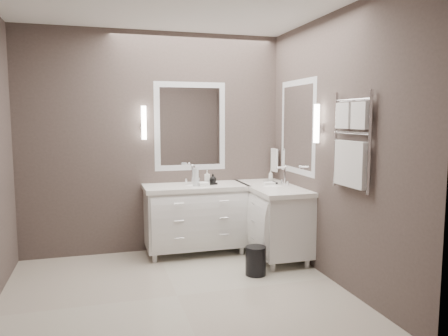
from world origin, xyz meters
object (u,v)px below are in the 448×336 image
object	(u,v)px
vanity_right	(272,216)
towel_ladder	(351,147)
waste_bin	(256,261)
vanity_back	(195,214)

from	to	relation	value
vanity_right	towel_ladder	world-z (taller)	towel_ladder
towel_ladder	waste_bin	size ratio (longest dim) A/B	2.94
vanity_right	towel_ladder	size ratio (longest dim) A/B	1.38
vanity_right	towel_ladder	xyz separation A→B (m)	(0.23, -1.30, 0.91)
vanity_right	waste_bin	xyz separation A→B (m)	(-0.43, -0.59, -0.33)
towel_ladder	vanity_back	bearing A→B (deg)	124.10
vanity_back	vanity_right	xyz separation A→B (m)	(0.88, -0.33, 0.00)
towel_ladder	vanity_right	bearing A→B (deg)	99.84
vanity_back	waste_bin	distance (m)	1.07
vanity_back	towel_ladder	bearing A→B (deg)	-55.90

